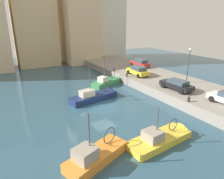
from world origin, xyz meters
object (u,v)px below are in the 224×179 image
parked_car_yellow (138,71)px  mooring_bollard_south (189,99)px  fishing_boat_orange (100,157)px  fishing_boat_green (108,84)px  parked_car_red (140,63)px  parked_car_black (177,85)px  quay_streetlamp (189,60)px  mooring_bollard_north (114,70)px  fishing_boat_yellow (163,140)px  mooring_bollard_mid (127,75)px  fishing_boat_navy (96,99)px

parked_car_yellow → mooring_bollard_south: (-2.01, -11.79, -0.47)m
fishing_boat_orange → fishing_boat_green: bearing=59.2°
parked_car_red → parked_car_black: bearing=-108.0°
mooring_bollard_south → quay_streetlamp: size_ratio=0.11×
fishing_boat_green → parked_car_yellow: fishing_boat_green is taller
parked_car_yellow → fishing_boat_green: bearing=164.1°
fishing_boat_green → mooring_bollard_north: bearing=45.6°
fishing_boat_orange → fishing_boat_yellow: fishing_boat_orange is taller
mooring_bollard_mid → quay_streetlamp: size_ratio=0.11×
mooring_bollard_mid → mooring_bollard_north: 4.00m
fishing_boat_navy → parked_car_yellow: (9.19, 3.47, 1.82)m
fishing_boat_orange → quay_streetlamp: (17.66, 7.53, 4.31)m
parked_car_black → mooring_bollard_mid: (-1.88, 8.46, -0.41)m
quay_streetlamp → parked_car_black: bearing=-156.6°
parked_car_yellow → mooring_bollard_north: 4.68m
mooring_bollard_north → fishing_boat_green: bearing=-134.4°
fishing_boat_green → parked_car_black: size_ratio=1.44×
fishing_boat_navy → fishing_boat_green: fishing_boat_green is taller
fishing_boat_green → parked_car_black: bearing=-64.1°
mooring_bollard_south → quay_streetlamp: bearing=42.5°
mooring_bollard_south → mooring_bollard_north: size_ratio=1.00×
fishing_boat_navy → fishing_boat_orange: bearing=-114.3°
fishing_boat_yellow → parked_car_yellow: (8.45, 14.76, 1.84)m
parked_car_black → parked_car_red: bearing=72.0°
parked_car_red → mooring_bollard_north: 6.21m
mooring_bollard_south → mooring_bollard_north: same height
parked_car_red → parked_car_yellow: 6.42m
fishing_boat_yellow → parked_car_red: 23.41m
fishing_boat_navy → parked_car_yellow: 9.99m
parked_car_black → parked_car_yellow: 8.25m
parked_car_red → fishing_boat_orange: bearing=-133.7°
quay_streetlamp → fishing_boat_navy: bearing=166.2°
parked_car_red → mooring_bollard_south: (-6.15, -16.69, -0.45)m
fishing_boat_yellow → fishing_boat_navy: size_ratio=0.95×
parked_car_red → quay_streetlamp: (-0.50, -11.51, 2.53)m
mooring_bollard_mid → parked_car_red: bearing=37.3°
fishing_boat_navy → parked_car_red: 15.85m
mooring_bollard_north → quay_streetlamp: bearing=-62.4°
fishing_boat_yellow → quay_streetlamp: 15.21m
quay_streetlamp → fishing_boat_green: bearing=136.6°
mooring_bollard_north → quay_streetlamp: size_ratio=0.11×
parked_car_red → mooring_bollard_mid: 7.75m
fishing_boat_orange → mooring_bollard_north: (12.01, 18.35, 1.33)m
mooring_bollard_north → fishing_boat_orange: bearing=-123.2°
mooring_bollard_north → parked_car_yellow: bearing=-64.5°
parked_car_black → parked_car_red: 13.82m
fishing_boat_orange → mooring_bollard_north: fishing_boat_orange is taller
fishing_boat_green → mooring_bollard_mid: (2.78, -1.16, 1.37)m
quay_streetlamp → fishing_boat_yellow: bearing=-146.0°
fishing_boat_orange → mooring_bollard_south: size_ratio=10.91×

